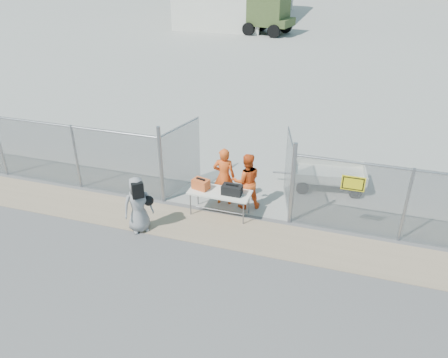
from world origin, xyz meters
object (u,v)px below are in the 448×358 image
(security_worker_left, at_px, (224,176))
(utility_trailer, at_px, (328,176))
(security_worker_right, at_px, (247,181))
(visitor, at_px, (138,205))
(folding_table, at_px, (220,203))

(security_worker_left, relative_size, utility_trailer, 0.61)
(security_worker_left, bearing_deg, security_worker_right, 171.37)
(security_worker_left, relative_size, visitor, 1.12)
(visitor, distance_m, utility_trailer, 6.39)
(security_worker_right, bearing_deg, visitor, 16.50)
(utility_trailer, bearing_deg, security_worker_right, -145.24)
(folding_table, bearing_deg, visitor, -142.22)
(folding_table, relative_size, visitor, 1.10)
(utility_trailer, bearing_deg, visitor, -146.66)
(security_worker_left, xyz_separation_m, security_worker_right, (0.72, -0.02, -0.04))
(visitor, bearing_deg, security_worker_left, 9.21)
(visitor, bearing_deg, folding_table, -2.84)
(security_worker_right, xyz_separation_m, visitor, (-2.54, -2.10, -0.06))
(security_worker_left, bearing_deg, utility_trailer, -152.66)
(security_worker_right, xyz_separation_m, utility_trailer, (2.28, 2.08, -0.52))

